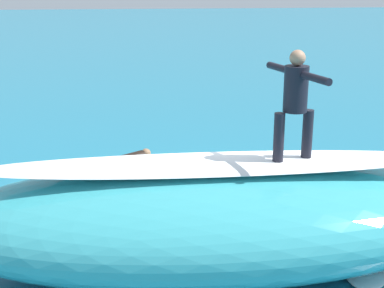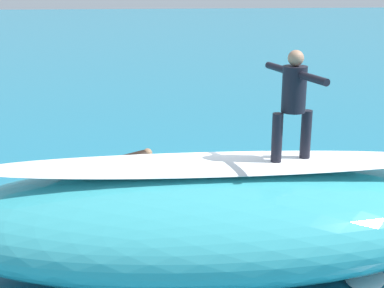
{
  "view_description": "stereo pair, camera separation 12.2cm",
  "coord_description": "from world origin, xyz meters",
  "px_view_note": "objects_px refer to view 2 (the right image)",
  "views": [
    {
      "loc": [
        1.44,
        9.22,
        4.19
      ],
      "look_at": [
        0.44,
        -0.29,
        1.24
      ],
      "focal_mm": 52.17,
      "sensor_mm": 36.0,
      "label": 1
    },
    {
      "loc": [
        1.32,
        9.23,
        4.19
      ],
      "look_at": [
        0.44,
        -0.29,
        1.24
      ],
      "focal_mm": 52.17,
      "sensor_mm": 36.0,
      "label": 2
    }
  ],
  "objects_px": {
    "surfer_paddling": "(124,162)",
    "surfboard_paddling": "(129,168)",
    "surfboard_riding": "(290,162)",
    "surfer_riding": "(294,98)"
  },
  "relations": [
    {
      "from": "surfer_paddling",
      "to": "surfboard_paddling",
      "type": "bearing_deg",
      "value": -0.0
    },
    {
      "from": "surfboard_riding",
      "to": "surfer_riding",
      "type": "xyz_separation_m",
      "value": [
        0.0,
        -0.0,
        0.94
      ]
    },
    {
      "from": "surfer_riding",
      "to": "surfer_paddling",
      "type": "xyz_separation_m",
      "value": [
        2.5,
        -4.33,
        -2.34
      ]
    },
    {
      "from": "surfboard_paddling",
      "to": "surfer_paddling",
      "type": "distance_m",
      "value": 0.22
    },
    {
      "from": "surfer_paddling",
      "to": "surfboard_riding",
      "type": "bearing_deg",
      "value": -96.47
    },
    {
      "from": "surfboard_riding",
      "to": "surfer_riding",
      "type": "height_order",
      "value": "surfer_riding"
    },
    {
      "from": "surfer_riding",
      "to": "surfer_paddling",
      "type": "height_order",
      "value": "surfer_riding"
    },
    {
      "from": "surfboard_paddling",
      "to": "surfboard_riding",
      "type": "bearing_deg",
      "value": -97.98
    },
    {
      "from": "surfboard_riding",
      "to": "surfer_paddling",
      "type": "relative_size",
      "value": 1.2
    },
    {
      "from": "surfer_riding",
      "to": "surfer_paddling",
      "type": "distance_m",
      "value": 5.52
    }
  ]
}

